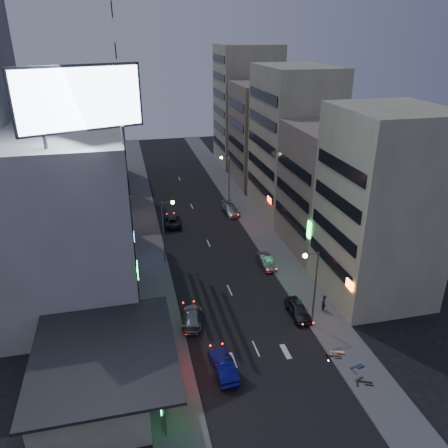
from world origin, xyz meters
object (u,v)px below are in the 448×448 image
object	(u,v)px
parked_car_right_mid	(266,261)
road_car_blue	(223,366)
parked_car_left	(172,221)
parked_car_right_far	(231,210)
scooter_black_a	(374,376)
scooter_blue	(361,358)
scooter_silver_b	(345,346)
road_car_silver	(192,317)
parked_car_right_near	(298,310)
person	(323,303)
scooter_silver_a	(360,369)
scooter_black_b	(342,351)

from	to	relation	value
parked_car_right_mid	road_car_blue	size ratio (longest dim) A/B	0.89
parked_car_left	parked_car_right_far	size ratio (longest dim) A/B	1.01
scooter_black_a	scooter_blue	bearing A→B (deg)	19.13
parked_car_right_far	scooter_silver_b	xyz separation A→B (m)	(2.09, -33.77, -0.03)
parked_car_right_mid	road_car_silver	size ratio (longest dim) A/B	0.88
parked_car_right_near	parked_car_left	world-z (taller)	parked_car_right_near
road_car_blue	scooter_black_a	distance (m)	12.35
person	scooter_silver_a	bearing A→B (deg)	41.50
parked_car_right_mid	parked_car_left	bearing A→B (deg)	121.02
parked_car_right_mid	parked_car_right_far	world-z (taller)	parked_car_right_far
parked_car_right_near	parked_car_left	distance (m)	27.17
person	scooter_blue	size ratio (longest dim) A/B	0.93
road_car_blue	road_car_silver	xyz separation A→B (m)	(-1.39, 7.46, -0.08)
person	scooter_silver_b	distance (m)	6.36
scooter_blue	scooter_silver_b	world-z (taller)	scooter_blue
parked_car_right_far	parked_car_right_near	bearing A→B (deg)	-91.84
person	scooter_black_a	distance (m)	10.24
parked_car_right_near	road_car_blue	xyz separation A→B (m)	(-9.21, -6.16, 0.03)
road_car_silver	person	bearing A→B (deg)	-172.96
road_car_blue	scooter_silver_b	size ratio (longest dim) A/B	2.43
scooter_black_a	scooter_black_b	bearing A→B (deg)	39.50
road_car_blue	scooter_silver_b	world-z (taller)	road_car_blue
scooter_silver_a	road_car_blue	bearing A→B (deg)	54.63
parked_car_right_far	parked_car_right_mid	bearing A→B (deg)	-91.65
parked_car_right_near	road_car_blue	bearing A→B (deg)	-145.81
road_car_blue	scooter_black_b	world-z (taller)	road_car_blue
scooter_black_b	parked_car_right_far	bearing A→B (deg)	19.74
road_car_blue	road_car_silver	bearing A→B (deg)	-82.61
road_car_blue	road_car_silver	distance (m)	7.59
parked_car_left	scooter_silver_a	size ratio (longest dim) A/B	2.85
road_car_silver	scooter_silver_b	bearing A→B (deg)	161.28
parked_car_right_mid	scooter_silver_a	distance (m)	19.63
parked_car_right_far	scooter_silver_a	distance (m)	36.73
parked_car_right_mid	scooter_blue	bearing A→B (deg)	-83.53
parked_car_right_mid	scooter_blue	xyz separation A→B (m)	(2.63, -18.34, 0.03)
scooter_blue	scooter_black_b	distance (m)	1.72
scooter_silver_a	scooter_blue	bearing A→B (deg)	-53.62
parked_car_left	scooter_blue	bearing A→B (deg)	114.12
road_car_blue	parked_car_left	bearing A→B (deg)	-92.44
scooter_black_a	parked_car_right_far	bearing A→B (deg)	26.74
parked_car_right_near	scooter_black_b	world-z (taller)	parked_car_right_near
parked_car_left	scooter_black_b	distance (m)	33.91
parked_car_right_far	scooter_silver_a	size ratio (longest dim) A/B	2.82
scooter_black_a	scooter_silver_a	distance (m)	1.21
parked_car_right_near	parked_car_right_mid	xyz separation A→B (m)	(0.00, 10.46, -0.05)
person	scooter_silver_a	distance (m)	9.26
scooter_silver_a	scooter_silver_b	size ratio (longest dim) A/B	0.94
person	road_car_blue	bearing A→B (deg)	-15.02
parked_car_right_near	road_car_blue	world-z (taller)	road_car_blue
parked_car_right_near	scooter_silver_b	xyz separation A→B (m)	(1.94, -6.18, -0.03)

